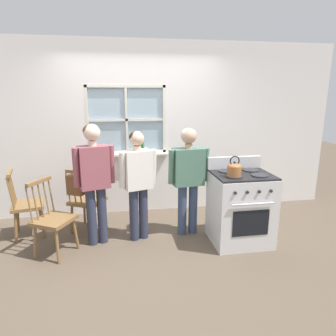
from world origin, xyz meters
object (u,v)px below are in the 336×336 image
object	(u,v)px
chair_center_cluster	(26,205)
stove	(240,207)
chair_by_window	(87,202)
kettle	(234,169)
person_elderly_left	(94,174)
person_adult_right	(188,171)
person_teen_center	(138,177)
handbag	(75,185)
chair_near_wall	(53,220)
potted_plant	(141,148)

from	to	relation	value
chair_center_cluster	stove	distance (m)	2.86
chair_by_window	kettle	xyz separation A→B (m)	(1.83, -0.79, 0.59)
person_elderly_left	person_adult_right	world-z (taller)	person_elderly_left
person_teen_center	handbag	size ratio (longest dim) A/B	4.72
chair_near_wall	person_teen_center	world-z (taller)	person_teen_center
person_adult_right	chair_near_wall	bearing A→B (deg)	-178.19
potted_plant	person_adult_right	bearing A→B (deg)	-58.14
handbag	chair_by_window	bearing A→B (deg)	63.18
stove	chair_center_cluster	bearing A→B (deg)	166.97
person_elderly_left	stove	distance (m)	1.91
chair_center_cluster	kettle	xyz separation A→B (m)	(2.62, -0.78, 0.59)
person_elderly_left	handbag	distance (m)	0.38
person_elderly_left	person_teen_center	size ratio (longest dim) A/B	1.07
chair_by_window	chair_near_wall	world-z (taller)	same
chair_center_cluster	handbag	size ratio (longest dim) A/B	3.01
chair_near_wall	kettle	size ratio (longest dim) A/B	3.74
chair_center_cluster	person_elderly_left	xyz separation A→B (m)	(0.96, -0.39, 0.50)
stove	potted_plant	bearing A→B (deg)	133.65
person_elderly_left	potted_plant	world-z (taller)	person_elderly_left
chair_center_cluster	person_adult_right	xyz separation A→B (m)	(2.17, -0.31, 0.46)
person_elderly_left	stove	bearing A→B (deg)	-24.07
kettle	handbag	bearing A→B (deg)	163.31
person_elderly_left	person_adult_right	xyz separation A→B (m)	(1.22, 0.08, -0.04)
person_elderly_left	kettle	xyz separation A→B (m)	(1.67, -0.39, 0.09)
stove	kettle	xyz separation A→B (m)	(-0.17, -0.13, 0.55)
person_teen_center	stove	size ratio (longest dim) A/B	1.34
chair_near_wall	person_teen_center	distance (m)	1.14
chair_near_wall	kettle	bearing A→B (deg)	-66.54
chair_by_window	person_teen_center	bearing A→B (deg)	179.06
chair_by_window	chair_near_wall	bearing A→B (deg)	86.41
stove	handbag	distance (m)	2.17
chair_by_window	potted_plant	world-z (taller)	potted_plant
chair_near_wall	kettle	xyz separation A→B (m)	(2.17, -0.21, 0.59)
chair_center_cluster	chair_by_window	bearing A→B (deg)	-101.36
chair_by_window	stove	distance (m)	2.10
person_elderly_left	stove	world-z (taller)	person_elderly_left
chair_by_window	person_teen_center	size ratio (longest dim) A/B	0.64
kettle	handbag	size ratio (longest dim) A/B	0.80
person_teen_center	potted_plant	bearing A→B (deg)	64.93
chair_near_wall	person_adult_right	distance (m)	1.80
person_adult_right	chair_by_window	bearing A→B (deg)	160.01
person_adult_right	potted_plant	size ratio (longest dim) A/B	4.40
person_elderly_left	person_teen_center	world-z (taller)	person_elderly_left
chair_center_cluster	person_teen_center	bearing A→B (deg)	-115.65
stove	potted_plant	size ratio (longest dim) A/B	3.25
chair_center_cluster	person_teen_center	xyz separation A→B (m)	(1.50, -0.36, 0.42)
kettle	person_adult_right	bearing A→B (deg)	133.90
person_adult_right	stove	bearing A→B (deg)	-35.72
chair_by_window	person_teen_center	distance (m)	0.90
person_teen_center	chair_center_cluster	bearing A→B (deg)	149.24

